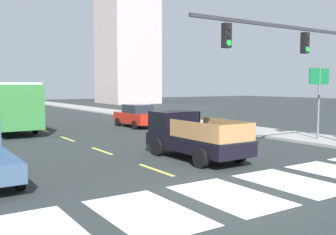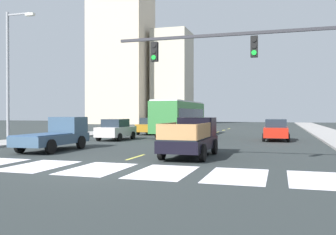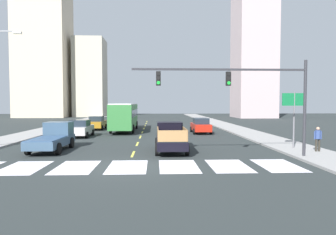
{
  "view_description": "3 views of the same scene",
  "coord_description": "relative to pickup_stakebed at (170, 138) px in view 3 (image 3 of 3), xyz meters",
  "views": [
    {
      "loc": [
        -7.35,
        -8.05,
        3.13
      ],
      "look_at": [
        2.13,
        6.41,
        1.7
      ],
      "focal_mm": 41.11,
      "sensor_mm": 36.0,
      "label": 1
    },
    {
      "loc": [
        6.85,
        -12.94,
        2.19
      ],
      "look_at": [
        -0.62,
        11.55,
        1.89
      ],
      "focal_mm": 39.14,
      "sensor_mm": 36.0,
      "label": 2
    },
    {
      "loc": [
        1.46,
        -15.98,
        3.39
      ],
      "look_at": [
        2.67,
        11.71,
        2.06
      ],
      "focal_mm": 32.27,
      "sensor_mm": 36.0,
      "label": 3
    }
  ],
  "objects": [
    {
      "name": "sidewalk_left",
      "position": [
        -14.32,
        12.68,
        -0.86
      ],
      "size": [
        3.5,
        110.0,
        0.15
      ],
      "primitive_type": "cube",
      "color": "gray",
      "rests_on": "ground"
    },
    {
      "name": "ground_plane",
      "position": [
        -2.56,
        -5.32,
        -0.94
      ],
      "size": [
        160.0,
        160.0,
        0.0
      ],
      "primitive_type": "plane",
      "color": "#272D2E"
    },
    {
      "name": "pickup_stakebed",
      "position": [
        0.0,
        0.0,
        0.0
      ],
      "size": [
        2.18,
        5.2,
        1.96
      ],
      "rotation": [
        0.0,
        0.0,
        0.04
      ],
      "color": "black",
      "rests_on": "ground"
    },
    {
      "name": "lane_dash_7",
      "position": [
        -2.56,
        33.68,
        -0.93
      ],
      "size": [
        0.16,
        2.4,
        0.01
      ],
      "primitive_type": "cube",
      "color": "#D4CC49",
      "rests_on": "ground"
    },
    {
      "name": "sedan_near_left",
      "position": [
        -8.52,
        17.54,
        -0.08
      ],
      "size": [
        2.02,
        4.4,
        1.72
      ],
      "rotation": [
        0.0,
        0.0,
        0.03
      ],
      "color": "#A36E1B",
      "rests_on": "ground"
    },
    {
      "name": "crosswalk_stripe_2",
      "position": [
        -5.28,
        -5.32,
        -0.93
      ],
      "size": [
        2.06,
        3.47,
        0.01
      ],
      "primitive_type": "cube",
      "color": "silver",
      "rests_on": "ground"
    },
    {
      "name": "city_bus",
      "position": [
        -4.76,
        15.23,
        1.02
      ],
      "size": [
        2.72,
        10.8,
        3.32
      ],
      "rotation": [
        0.0,
        0.0,
        0.03
      ],
      "color": "#347939",
      "rests_on": "ground"
    },
    {
      "name": "sidewalk_right",
      "position": [
        9.2,
        12.68,
        -0.86
      ],
      "size": [
        3.5,
        110.0,
        0.15
      ],
      "primitive_type": "cube",
      "color": "gray",
      "rests_on": "ground"
    },
    {
      "name": "lane_dash_5",
      "position": [
        -2.56,
        23.68,
        -0.93
      ],
      "size": [
        0.16,
        2.4,
        0.01
      ],
      "primitive_type": "cube",
      "color": "#D4CC49",
      "rests_on": "ground"
    },
    {
      "name": "pedestrian_waiting",
      "position": [
        9.8,
        -1.67,
        0.18
      ],
      "size": [
        0.53,
        0.34,
        1.64
      ],
      "rotation": [
        0.0,
        0.0,
        0.89
      ],
      "color": "#2D2A22",
      "rests_on": "sidewalk_right"
    },
    {
      "name": "block_mid_left",
      "position": [
        -17.28,
        55.59,
        8.74
      ],
      "size": [
        7.3,
        8.08,
        19.34
      ],
      "primitive_type": "cube",
      "color": "#B8B29C",
      "rests_on": "ground"
    },
    {
      "name": "lane_dash_1",
      "position": [
        -2.56,
        3.68,
        -0.93
      ],
      "size": [
        0.16,
        2.4,
        0.01
      ],
      "primitive_type": "cube",
      "color": "#D4CC49",
      "rests_on": "ground"
    },
    {
      "name": "lane_dash_0",
      "position": [
        -2.56,
        -1.32,
        -0.93
      ],
      "size": [
        0.16,
        2.4,
        0.01
      ],
      "primitive_type": "cube",
      "color": "#D4CC49",
      "rests_on": "ground"
    },
    {
      "name": "crosswalk_stripe_5",
      "position": [
        2.88,
        -5.32,
        -0.93
      ],
      "size": [
        2.06,
        3.47,
        0.01
      ],
      "primitive_type": "cube",
      "color": "silver",
      "rests_on": "ground"
    },
    {
      "name": "lane_dash_6",
      "position": [
        -2.56,
        28.68,
        -0.93
      ],
      "size": [
        0.16,
        2.4,
        0.01
      ],
      "primitive_type": "cube",
      "color": "#D4CC49",
      "rests_on": "ground"
    },
    {
      "name": "block_mid_right",
      "position": [
        21.89,
        48.49,
        14.28
      ],
      "size": [
        8.52,
        9.76,
        30.43
      ],
      "primitive_type": "cube",
      "color": "#B9A3A5",
      "rests_on": "ground"
    },
    {
      "name": "traffic_signal_gantry",
      "position": [
        4.56,
        -3.27,
        3.32
      ],
      "size": [
        10.61,
        0.27,
        6.0
      ],
      "color": "#2D2D33",
      "rests_on": "ground"
    },
    {
      "name": "pickup_dark",
      "position": [
        -8.39,
        0.66,
        -0.02
      ],
      "size": [
        2.18,
        5.2,
        1.96
      ],
      "rotation": [
        0.0,
        0.0,
        -0.02
      ],
      "color": "#364E66",
      "rests_on": "ground"
    },
    {
      "name": "lane_dash_4",
      "position": [
        -2.56,
        18.68,
        -0.93
      ],
      "size": [
        0.16,
        2.4,
        0.01
      ],
      "primitive_type": "cube",
      "color": "#D4CC49",
      "rests_on": "ground"
    },
    {
      "name": "sedan_near_right",
      "position": [
        4.03,
        12.22,
        -0.08
      ],
      "size": [
        2.02,
        4.4,
        1.72
      ],
      "rotation": [
        0.0,
        0.0,
        -0.04
      ],
      "color": "red",
      "rests_on": "ground"
    },
    {
      "name": "crosswalk_stripe_1",
      "position": [
        -7.99,
        -5.32,
        -0.93
      ],
      "size": [
        2.06,
        3.47,
        0.01
      ],
      "primitive_type": "cube",
      "color": "silver",
      "rests_on": "ground"
    },
    {
      "name": "crosswalk_stripe_4",
      "position": [
        0.16,
        -5.32,
        -0.93
      ],
      "size": [
        2.06,
        3.47,
        0.01
      ],
      "primitive_type": "cube",
      "color": "silver",
      "rests_on": "ground"
    },
    {
      "name": "crosswalk_stripe_6",
      "position": [
        5.59,
        -5.32,
        -0.93
      ],
      "size": [
        2.06,
        3.47,
        0.01
      ],
      "primitive_type": "cube",
      "color": "silver",
      "rests_on": "ground"
    },
    {
      "name": "crosswalk_stripe_3",
      "position": [
        -2.56,
        -5.32,
        -0.93
      ],
      "size": [
        2.06,
        3.47,
        0.01
      ],
      "primitive_type": "cube",
      "color": "silver",
      "rests_on": "ground"
    },
    {
      "name": "sedan_mid",
      "position": [
        -8.53,
        9.17,
        -0.08
      ],
      "size": [
        2.02,
        4.4,
        1.72
      ],
      "rotation": [
        0.0,
        0.0,
        -0.03
      ],
      "color": "beige",
      "rests_on": "ground"
    },
    {
      "name": "direction_sign_green",
      "position": [
        8.89,
        -0.03,
        2.1
      ],
      "size": [
        1.7,
        0.12,
        4.2
      ],
      "color": "slate",
      "rests_on": "ground"
    },
    {
      "name": "lane_dash_3",
      "position": [
        -2.56,
        13.68,
        -0.93
      ],
      "size": [
        0.16,
        2.4,
        0.01
      ],
      "primitive_type": "cube",
      "color": "#D4CC49",
      "rests_on": "ground"
    },
    {
      "name": "lane_dash_2",
      "position": [
        -2.56,
        8.68,
        -0.93
      ],
      "size": [
        0.16,
        2.4,
        0.01
      ],
      "primitive_type": "cube",
      "color": "#D4CC49",
      "rests_on": "ground"
    }
  ]
}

